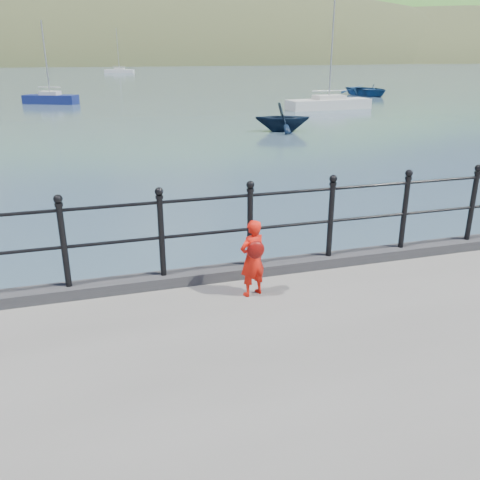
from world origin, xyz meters
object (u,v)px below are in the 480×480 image
object	(u,v)px
child	(253,258)
launch_navy	(282,117)
sailboat_deep	(119,71)
railing	(207,223)
sailboat_port	(51,100)
sailboat_near	(329,104)
launch_blue	(368,90)

from	to	relation	value
child	launch_navy	size ratio (longest dim) A/B	0.36
child	sailboat_deep	size ratio (longest dim) A/B	0.12
railing	child	xyz separation A→B (m)	(0.44, -0.61, -0.31)
sailboat_port	sailboat_near	bearing A→B (deg)	-2.16
sailboat_near	sailboat_deep	bearing A→B (deg)	92.49
sailboat_port	sailboat_deep	bearing A→B (deg)	106.03
launch_blue	sailboat_port	xyz separation A→B (m)	(-28.61, -0.01, -0.20)
railing	sailboat_deep	bearing A→B (deg)	86.73
railing	child	size ratio (longest dim) A/B	18.04
railing	launch_navy	distance (m)	20.88
sailboat_near	sailboat_deep	distance (m)	73.85
launch_navy	sailboat_near	distance (m)	11.95
sailboat_deep	launch_navy	bearing A→B (deg)	-72.03
railing	child	world-z (taller)	railing
launch_navy	sailboat_port	bearing A→B (deg)	46.79
railing	launch_navy	world-z (taller)	railing
launch_navy	sailboat_deep	size ratio (longest dim) A/B	0.33
railing	launch_navy	xyz separation A→B (m)	(8.43, 19.07, -1.08)
railing	sailboat_near	world-z (taller)	sailboat_near
child	launch_blue	world-z (taller)	child
railing	sailboat_near	bearing A→B (deg)	61.21
launch_navy	sailboat_port	world-z (taller)	sailboat_port
child	sailboat_deep	distance (m)	102.49
launch_navy	sailboat_deep	distance (m)	82.71
launch_blue	sailboat_deep	distance (m)	65.89
child	launch_navy	xyz separation A→B (m)	(7.99, 19.68, -0.77)
railing	launch_blue	xyz separation A→B (m)	(24.64, 38.59, -1.29)
child	launch_navy	distance (m)	21.25
launch_blue	sailboat_deep	xyz separation A→B (m)	(-18.82, 63.15, -0.20)
child	launch_blue	distance (m)	46.07
child	sailboat_near	world-z (taller)	sailboat_near
launch_navy	sailboat_near	bearing A→B (deg)	-23.08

